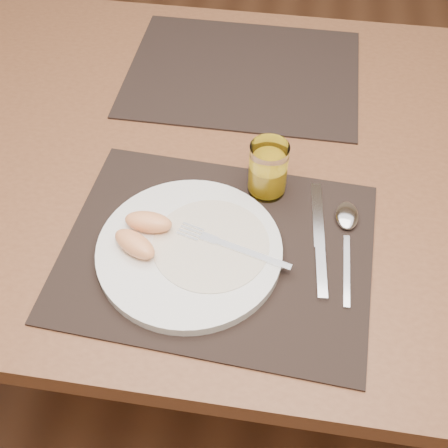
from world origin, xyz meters
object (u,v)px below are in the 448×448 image
Objects in this scene: placemat_far at (243,73)px; knife at (320,247)px; plate at (189,251)px; placemat_near at (217,250)px; spoon at (347,223)px; fork at (224,244)px; table at (237,183)px; juice_glass at (268,171)px.

knife reaches higher than placemat_far.
plate is at bearing -92.38° from placemat_far.
spoon is at bearing 21.72° from placemat_near.
fork is at bearing 13.90° from plate.
placemat_near is 1.67× the size of plate.
plate is 0.05m from fork.
knife is at bearing 11.92° from plate.
placemat_far is at bearing 87.62° from plate.
spoon is at bearing 21.48° from plate.
knife is (0.15, 0.03, 0.00)m from placemat_near.
table is 0.25m from spoon.
placemat_near is 4.90× the size of juice_glass.
spoon is at bearing -60.44° from placemat_far.
fork is 0.78× the size of knife.
juice_glass is at bearing 56.26° from plate.
spoon is 2.08× the size of juice_glass.
juice_glass reaches higher than placemat_far.
placemat_near is at bearing -158.28° from spoon.
fork is 0.90× the size of spoon.
placemat_near is 0.44m from placemat_far.
fork is 1.88× the size of juice_glass.
fork is at bearing -87.51° from table.
placemat_near is at bearing -170.36° from knife.
placemat_near and placemat_far have the same top height.
juice_glass is at bearing 156.13° from spoon.
placemat_far is at bearing 119.56° from spoon.
placemat_near is at bearing -87.42° from placemat_far.
juice_glass is at bearing 70.01° from fork.
spoon is 0.15m from juice_glass.
knife is 0.14m from juice_glass.
placemat_far is (-0.02, 0.44, 0.00)m from placemat_near.
placemat_near is 1.00× the size of placemat_far.
spoon is at bearing -23.87° from juice_glass.
spoon reaches higher than placemat_far.
placemat_far is 2.04× the size of knife.
placemat_far is at bearing 112.12° from knife.
placemat_near is 2.35× the size of spoon.
juice_glass reaches higher than knife.
plate is (-0.04, -0.23, 0.10)m from table.
knife is at bearing 9.64° from placemat_near.
plate reaches higher than spoon.
juice_glass reaches higher than placemat_near.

